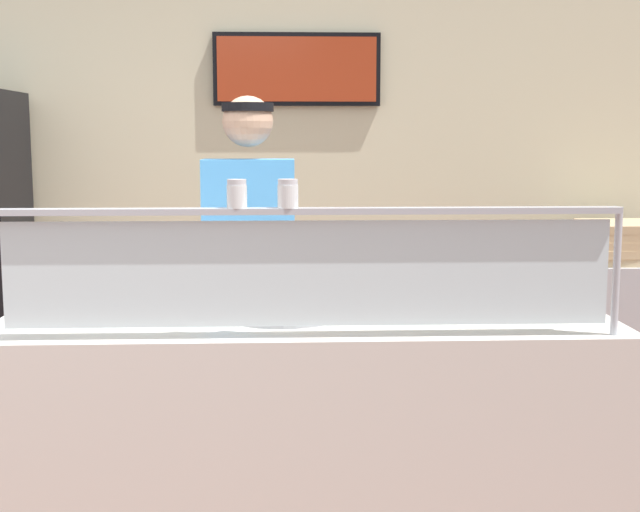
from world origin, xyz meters
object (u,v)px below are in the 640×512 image
pizza_server (271,307)px  worker_figure (251,277)px  pizza_box_stack (630,242)px  pizza_tray (284,312)px  parmesan_shaker (237,196)px  pepper_flake_shaker (288,195)px

pizza_server → worker_figure: 0.57m
worker_figure → pizza_box_stack: bearing=29.5°
pizza_box_stack → pizza_tray: bearing=-138.6°
parmesan_shaker → pizza_box_stack: size_ratio=0.18×
pizza_server → parmesan_shaker: 0.54m
pizza_tray → pizza_server: pizza_server is taller
pizza_tray → pepper_flake_shaker: bearing=-87.3°
worker_figure → parmesan_shaker: bearing=-90.4°
parmesan_shaker → worker_figure: size_ratio=0.05×
pizza_server → worker_figure: worker_figure is taller
pizza_tray → worker_figure: 0.57m
pizza_tray → pepper_flake_shaker: size_ratio=4.66×
pizza_tray → pizza_box_stack: bearing=41.4°
pizza_server → parmesan_shaker: size_ratio=3.09×
worker_figure → pizza_box_stack: 2.43m
pepper_flake_shaker → worker_figure: size_ratio=0.05×
pizza_server → parmesan_shaker: bearing=-117.8°
pizza_server → worker_figure: bearing=88.6°
pizza_server → pizza_tray: bearing=12.7°
pizza_tray → pizza_box_stack: size_ratio=0.85×
pizza_server → pepper_flake_shaker: size_ratio=3.08×
pizza_tray → parmesan_shaker: (-0.14, -0.34, 0.44)m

